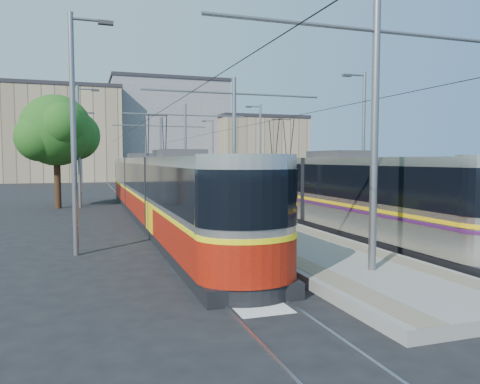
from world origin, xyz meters
name	(u,v)px	position (x,y,z in m)	size (l,w,h in m)	color
ground	(304,252)	(0.00, 0.00, 0.00)	(160.00, 160.00, 0.00)	black
platform	(195,204)	(0.00, 17.00, 0.15)	(4.00, 50.00, 0.30)	gray
tactile_strip_left	(174,202)	(-1.45, 17.00, 0.30)	(0.70, 50.00, 0.01)	gray
tactile_strip_right	(215,201)	(1.45, 17.00, 0.30)	(0.70, 50.00, 0.01)	gray
rails	(195,206)	(0.00, 17.00, 0.02)	(8.71, 70.00, 0.03)	gray
track_arrow	(231,282)	(-3.60, -3.00, 0.01)	(1.20, 5.00, 0.01)	silver
tram_left	(157,188)	(-3.60, 10.19, 1.71)	(2.43, 30.78, 5.50)	black
tram_right	(281,183)	(3.60, 10.39, 1.86)	(2.43, 31.84, 5.50)	black
catenary	(204,139)	(0.00, 14.15, 4.52)	(9.20, 70.00, 7.00)	slate
street_lamps	(183,147)	(0.00, 21.00, 4.18)	(15.18, 38.22, 8.00)	slate
shelter	(223,187)	(0.85, 12.94, 1.55)	(0.78, 1.15, 2.39)	black
tree	(61,132)	(-8.58, 18.57, 5.01)	(5.10, 4.72, 7.41)	#382314
building_left	(64,134)	(-10.00, 60.00, 6.91)	(16.32, 12.24, 13.81)	tan
building_centre	(167,131)	(6.00, 64.00, 8.02)	(18.36, 14.28, 16.03)	gray
building_right	(258,148)	(20.00, 58.00, 5.11)	(14.28, 10.20, 10.20)	tan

